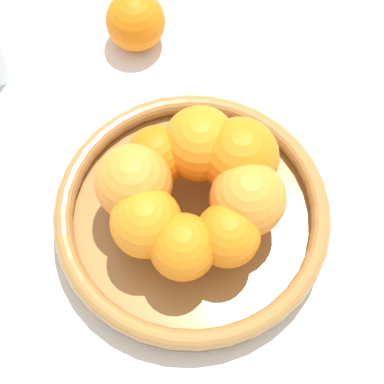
# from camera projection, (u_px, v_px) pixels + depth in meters

# --- Properties ---
(ground_plane) EXTENTS (4.00, 4.00, 0.00)m
(ground_plane) POSITION_uv_depth(u_px,v_px,m) (192.00, 223.00, 0.72)
(ground_plane) COLOR white
(fruit_bowl) EXTENTS (0.30, 0.30, 0.04)m
(fruit_bowl) POSITION_uv_depth(u_px,v_px,m) (192.00, 215.00, 0.70)
(fruit_bowl) COLOR #A57238
(fruit_bowl) RESTS_ON ground_plane
(orange_pile) EXTENTS (0.19, 0.20, 0.08)m
(orange_pile) POSITION_uv_depth(u_px,v_px,m) (195.00, 186.00, 0.65)
(orange_pile) COLOR orange
(orange_pile) RESTS_ON fruit_bowl
(stray_orange) EXTENTS (0.08, 0.08, 0.08)m
(stray_orange) POSITION_uv_depth(u_px,v_px,m) (136.00, 21.00, 0.80)
(stray_orange) COLOR orange
(stray_orange) RESTS_ON ground_plane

